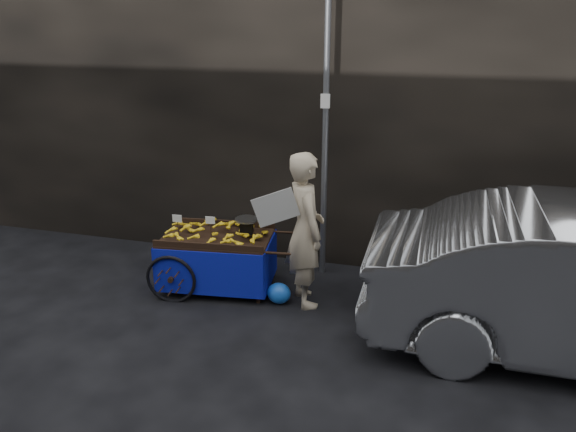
% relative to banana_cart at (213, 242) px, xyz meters
% --- Properties ---
extents(ground, '(80.00, 80.00, 0.00)m').
position_rel_banana_cart_xyz_m(ground, '(0.98, -0.46, -0.65)').
color(ground, black).
rests_on(ground, ground).
extents(building_wall, '(13.50, 2.00, 5.00)m').
position_rel_banana_cart_xyz_m(building_wall, '(1.37, 2.14, 1.85)').
color(building_wall, black).
rests_on(building_wall, ground).
extents(street_pole, '(0.12, 0.10, 4.00)m').
position_rel_banana_cart_xyz_m(street_pole, '(1.28, 0.84, 1.36)').
color(street_pole, slate).
rests_on(street_pole, ground).
extents(banana_cart, '(2.03, 1.12, 1.05)m').
position_rel_banana_cart_xyz_m(banana_cart, '(0.00, 0.00, 0.00)').
color(banana_cart, black).
rests_on(banana_cart, ground).
extents(vendor, '(0.97, 0.85, 1.94)m').
position_rel_banana_cart_xyz_m(vendor, '(1.24, -0.07, 0.32)').
color(vendor, '#BBA98B').
rests_on(vendor, ground).
extents(plastic_bag, '(0.30, 0.24, 0.27)m').
position_rel_banana_cart_xyz_m(plastic_bag, '(0.95, -0.20, -0.51)').
color(plastic_bag, blue).
rests_on(plastic_bag, ground).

